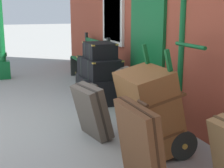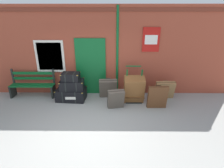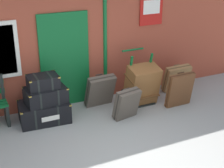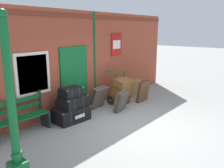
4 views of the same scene
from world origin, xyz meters
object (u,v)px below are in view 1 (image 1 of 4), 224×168
at_px(platform_bench, 90,61).
at_px(porters_trolley, 163,126).
at_px(suitcase_umber, 139,96).
at_px(suitcase_beige, 92,111).
at_px(suitcase_oxblood, 140,149).
at_px(steamer_trunk_middle, 100,68).
at_px(steamer_trunk_top, 100,50).
at_px(large_brown_trunk, 150,110).
at_px(lamp_post, 1,29).
at_px(steamer_trunk_base, 99,88).

bearing_deg(platform_bench, porters_trolley, -4.28).
bearing_deg(suitcase_umber, suitcase_beige, -70.27).
height_order(suitcase_beige, suitcase_oxblood, suitcase_oxblood).
height_order(steamer_trunk_middle, steamer_trunk_top, steamer_trunk_top).
xyz_separation_m(platform_bench, steamer_trunk_top, (1.50, -0.29, 0.43)).
relative_size(large_brown_trunk, suitcase_umber, 1.25).
height_order(platform_bench, porters_trolley, porters_trolley).
distance_m(lamp_post, suitcase_beige, 4.20).
xyz_separation_m(steamer_trunk_middle, suitcase_beige, (1.53, -0.61, -0.25)).
height_order(lamp_post, suitcase_oxblood, lamp_post).
bearing_deg(porters_trolley, suitcase_beige, -134.43).
relative_size(porters_trolley, suitcase_beige, 1.76).
bearing_deg(large_brown_trunk, steamer_trunk_top, 175.68).
xyz_separation_m(lamp_post, large_brown_trunk, (4.67, 1.31, -0.63)).
height_order(large_brown_trunk, suitcase_beige, large_brown_trunk).
distance_m(steamer_trunk_top, large_brown_trunk, 2.23).
height_order(steamer_trunk_base, large_brown_trunk, large_brown_trunk).
xyz_separation_m(platform_bench, steamer_trunk_base, (1.48, -0.30, -0.23)).
xyz_separation_m(steamer_trunk_base, large_brown_trunk, (2.21, -0.16, 0.27)).
relative_size(suitcase_beige, suitcase_umber, 0.88).
bearing_deg(porters_trolley, steamer_trunk_middle, -179.27).
bearing_deg(lamp_post, suitcase_umber, 23.08).
height_order(steamer_trunk_base, steamer_trunk_middle, steamer_trunk_middle).
bearing_deg(suitcase_oxblood, porters_trolley, 138.62).
relative_size(platform_bench, suitcase_beige, 2.37).
bearing_deg(steamer_trunk_base, steamer_trunk_middle, -6.75).
xyz_separation_m(steamer_trunk_base, suitcase_oxblood, (2.93, -0.61, 0.18)).
relative_size(platform_bench, suitcase_umber, 2.10).
xyz_separation_m(steamer_trunk_base, suitcase_umber, (1.31, 0.14, 0.17)).
bearing_deg(suitcase_umber, platform_bench, 176.74).
height_order(suitcase_oxblood, suitcase_umber, suitcase_oxblood).
bearing_deg(steamer_trunk_middle, lamp_post, -149.81).
bearing_deg(suitcase_beige, steamer_trunk_base, 158.60).
bearing_deg(porters_trolley, suitcase_oxblood, -41.38).
distance_m(large_brown_trunk, suitcase_beige, 0.80).
distance_m(lamp_post, steamer_trunk_middle, 2.95).
bearing_deg(steamer_trunk_top, lamp_post, -149.26).
relative_size(lamp_post, suitcase_beige, 4.34).
height_order(platform_bench, large_brown_trunk, platform_bench).
distance_m(steamer_trunk_base, porters_trolley, 2.21).
xyz_separation_m(lamp_post, suitcase_beige, (4.04, 0.85, -0.78)).
distance_m(steamer_trunk_base, suitcase_umber, 1.33).
relative_size(steamer_trunk_middle, suitcase_umber, 1.10).
distance_m(lamp_post, platform_bench, 2.13).
distance_m(platform_bench, large_brown_trunk, 3.72).
relative_size(steamer_trunk_top, suitcase_beige, 0.91).
distance_m(porters_trolley, suitcase_beige, 0.90).
bearing_deg(steamer_trunk_base, suitcase_beige, -21.40).
distance_m(platform_bench, suitcase_umber, 2.79).
xyz_separation_m(steamer_trunk_middle, suitcase_oxblood, (2.87, -0.60, -0.19)).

